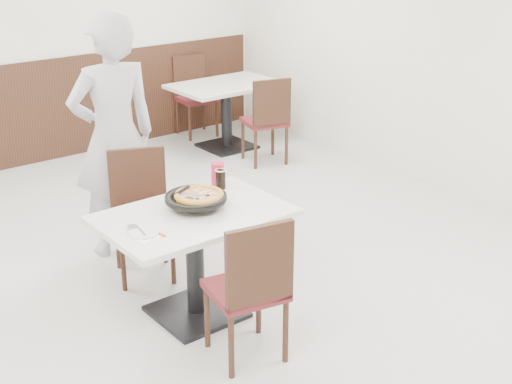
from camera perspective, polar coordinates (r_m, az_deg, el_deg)
floor at (r=5.23m, az=-3.76°, el=-7.84°), size 7.00×7.00×0.00m
wall_back at (r=7.80m, az=-19.13°, el=11.87°), size 6.00×0.04×2.80m
wall_right at (r=6.81m, az=17.57°, el=10.77°), size 0.04×7.00×2.80m
wainscot_back at (r=7.96m, az=-18.33°, el=5.84°), size 5.90×0.03×1.10m
main_table at (r=4.78m, az=-4.90°, el=-5.81°), size 1.23×0.85×0.75m
chair_near at (r=4.30m, az=-0.86°, el=-7.56°), size 0.50×0.50×0.95m
chair_far at (r=5.27m, az=-9.06°, el=-2.06°), size 0.55×0.55×0.95m
trivet at (r=4.67m, az=-4.54°, el=-1.15°), size 0.11×0.11×0.04m
pizza_pan at (r=4.68m, az=-4.82°, el=-0.79°), size 0.35×0.35×0.01m
pizza at (r=4.70m, az=-4.58°, el=-0.46°), size 0.32×0.32×0.02m
pizza_server at (r=4.65m, az=-4.97°, el=-0.27°), size 0.09×0.11×0.00m
napkin at (r=4.33m, az=-8.84°, el=-3.50°), size 0.18×0.18×0.00m
side_plate at (r=4.36m, az=-8.96°, el=-3.23°), size 0.19×0.19×0.01m
fork at (r=4.37m, az=-9.22°, el=-3.03°), size 0.04×0.17×0.00m
cola_glass at (r=4.99m, az=-2.84°, el=1.00°), size 0.07×0.07×0.13m
red_cup at (r=5.05m, az=-3.09°, el=1.46°), size 0.10×0.10×0.16m
diner_person at (r=5.57m, az=-11.29°, el=4.31°), size 0.74×0.53×1.90m
bg_table_right at (r=8.19m, az=-2.37°, el=6.10°), size 1.26×0.90×0.75m
bg_chair_right_near at (r=7.67m, az=0.69°, el=5.81°), size 0.52×0.52×0.95m
bg_chair_right_far at (r=8.66m, az=-4.80°, el=7.58°), size 0.47×0.47×0.95m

